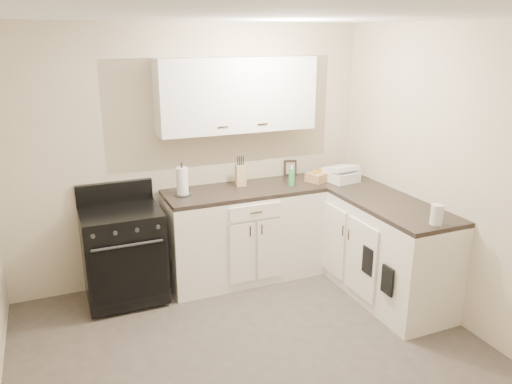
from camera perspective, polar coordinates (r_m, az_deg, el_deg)
name	(u,v)px	position (r m, az deg, el deg)	size (l,w,h in m)	color
floor	(265,370)	(3.94, 1.04, -19.72)	(3.60, 3.60, 0.00)	#473F38
ceiling	(267,14)	(3.14, 1.30, 19.65)	(3.60, 3.60, 0.00)	white
wall_back	(192,156)	(4.97, -7.33, 4.16)	(3.60, 3.60, 0.00)	beige
wall_right	(471,183)	(4.36, 23.34, 0.96)	(3.60, 3.60, 0.00)	beige
wall_front	(474,372)	(2.01, 23.66, -18.32)	(3.60, 3.60, 0.00)	beige
base_cabinets_back	(244,235)	(5.07, -1.41, -4.94)	(1.55, 0.60, 0.90)	white
base_cabinets_right	(370,242)	(5.03, 12.93, -5.60)	(0.60, 1.90, 0.90)	white
countertop_back	(243,191)	(4.91, -1.45, 0.14)	(1.55, 0.60, 0.04)	black
countertop_right	(374,196)	(4.86, 13.30, -0.50)	(0.60, 1.90, 0.04)	black
upper_cabinets	(237,95)	(4.86, -2.19, 11.05)	(1.55, 0.30, 0.70)	white
stove	(124,254)	(4.77, -14.88, -6.90)	(0.70, 0.60, 0.85)	black
knife_block	(241,175)	(4.98, -1.78, 1.91)	(0.10, 0.09, 0.21)	#D1B280
paper_towel	(182,181)	(4.73, -8.42, 1.21)	(0.11, 0.11, 0.27)	white
soap_bottle	(292,177)	(5.00, 4.08, 1.71)	(0.06, 0.06, 0.18)	#40A862
picture_frame	(290,168)	(5.36, 3.92, 2.77)	(0.14, 0.02, 0.17)	black
wicker_basket	(319,176)	(5.21, 7.24, 1.77)	(0.27, 0.18, 0.09)	tan
countertop_grill	(342,176)	(5.22, 9.78, 1.78)	(0.29, 0.27, 0.11)	white
glass_jar	(437,215)	(4.21, 19.96, -2.45)	(0.10, 0.10, 0.17)	silver
oven_mitt_near	(387,280)	(4.35, 14.78, -9.75)	(0.02, 0.14, 0.25)	black
oven_mitt_far	(368,261)	(4.53, 12.66, -7.67)	(0.02, 0.14, 0.25)	black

